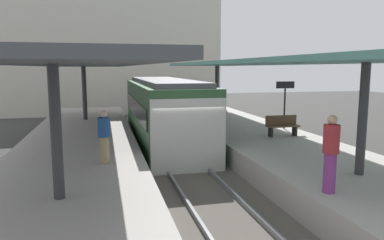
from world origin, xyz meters
name	(u,v)px	position (x,y,z in m)	size (l,w,h in m)	color
ground_plane	(182,170)	(0.00, 0.00, 0.00)	(80.00, 80.00, 0.00)	#383835
platform_left	(76,164)	(-3.80, 0.00, 0.50)	(4.40, 28.00, 1.00)	#ADA8A0
platform_right	(275,152)	(3.80, 0.00, 0.50)	(4.40, 28.00, 1.00)	#ADA8A0
track_ballast	(182,168)	(0.00, 0.00, 0.10)	(3.20, 28.00, 0.20)	#59544C
rail_near_side	(163,164)	(-0.72, 0.00, 0.27)	(0.08, 28.00, 0.14)	slate
rail_far_side	(201,162)	(0.72, 0.00, 0.27)	(0.08, 28.00, 0.14)	slate
commuter_train	(164,112)	(0.00, 4.20, 1.73)	(2.78, 10.70, 3.10)	#2D5633
canopy_left	(75,64)	(-3.80, 1.40, 3.96)	(4.18, 21.00, 3.07)	#333335
canopy_right	(262,63)	(3.80, 1.40, 4.02)	(4.18, 21.00, 3.13)	#333335
platform_bench	(282,125)	(4.43, 0.66, 1.46)	(1.40, 0.41, 0.86)	black
platform_sign	(285,94)	(5.43, 2.38, 2.62)	(0.90, 0.08, 2.21)	#262628
passenger_near_bench	(202,104)	(2.46, 6.26, 1.88)	(0.36, 0.36, 1.70)	#7A337A
passenger_mid_platform	(104,136)	(-2.81, -2.11, 1.83)	(0.36, 0.36, 1.60)	#998460
passenger_far_end	(331,153)	(2.14, -5.97, 1.93)	(0.36, 0.36, 1.79)	#7A337A
station_building_backdrop	(112,49)	(-1.94, 20.00, 5.50)	(18.00, 6.00, 11.00)	beige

